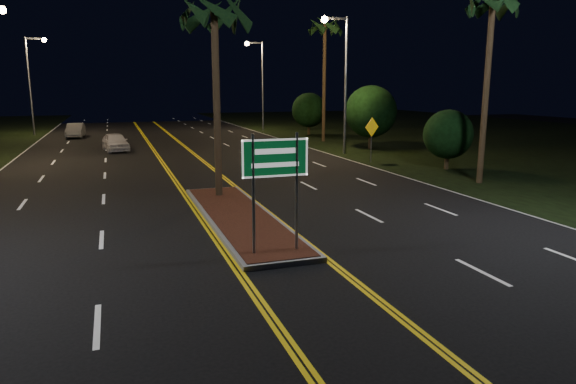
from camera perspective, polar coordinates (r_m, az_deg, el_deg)
name	(u,v)px	position (r m, az deg, el deg)	size (l,w,h in m)	color
ground	(314,295)	(11.57, 2.88, -11.41)	(120.00, 120.00, 0.00)	black
grass_right	(531,140)	(48.90, 25.38, 5.22)	(40.00, 110.00, 0.01)	black
median_island	(239,217)	(17.90, -5.44, -2.78)	(2.25, 10.25, 0.17)	gray
highway_sign	(275,169)	(13.45, -1.43, 2.56)	(1.80, 0.08, 3.20)	gray
streetlight_left_far	(33,74)	(54.29, -26.47, 11.65)	(1.91, 0.44, 9.00)	gray
streetlight_right_mid	(341,69)	(35.07, 5.88, 13.43)	(1.91, 0.44, 9.00)	gray
streetlight_right_far	(259,75)	(53.90, -3.24, 12.83)	(1.91, 0.44, 9.00)	gray
palm_median	(214,13)	(20.94, -8.21, 19.07)	(2.40, 2.40, 8.30)	#382819
palm_right_near	(493,2)	(26.08, 21.81, 18.98)	(2.40, 2.40, 9.30)	#382819
palm_right_far	(325,28)	(43.51, 4.12, 17.71)	(2.40, 2.40, 10.30)	#382819
shrub_near	(448,134)	(29.70, 17.37, 6.13)	(2.70, 2.70, 3.30)	#382819
shrub_mid	(371,112)	(38.39, 9.18, 8.81)	(3.78, 3.78, 4.62)	#382819
shrub_far	(309,110)	(49.25, 2.34, 9.09)	(3.24, 3.24, 3.96)	#382819
car_near	(115,140)	(38.79, -18.64, 5.46)	(1.94, 4.53, 1.51)	white
car_far	(75,129)	(50.52, -22.55, 6.46)	(1.90, 4.42, 1.47)	#A3A5AC
warning_sign	(372,133)	(31.47, 9.28, 6.48)	(1.08, 0.41, 2.71)	gray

